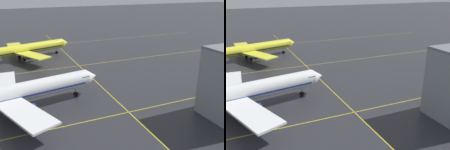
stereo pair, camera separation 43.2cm
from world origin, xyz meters
TOP-DOWN VIEW (x-y plane):
  - airliner_second_row at (-21.08, 42.66)m, footprint 37.97×32.36m
  - airliner_third_row at (-15.05, 82.63)m, footprint 33.77×28.79m
  - taxiway_markings at (0.00, 50.07)m, footprint 145.00×152.74m

SIDE VIEW (x-z plane):
  - taxiway_markings at x=0.00m, z-range 0.00..0.01m
  - airliner_third_row at x=-15.05m, z-range -1.69..8.97m
  - airliner_second_row at x=-21.08m, z-range -1.88..9.95m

